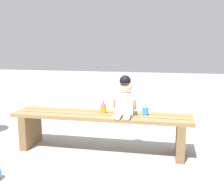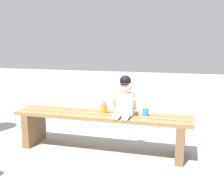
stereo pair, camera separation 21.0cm
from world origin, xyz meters
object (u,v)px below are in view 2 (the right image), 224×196
object	(u,v)px
sippy_cup_right	(146,110)
sippy_cup_left	(104,108)
child_figure	(125,98)
park_bench	(102,124)

from	to	relation	value
sippy_cup_right	sippy_cup_left	bearing A→B (deg)	180.00
child_figure	sippy_cup_left	size ratio (longest dim) A/B	3.26
child_figure	sippy_cup_left	distance (m)	0.26
park_bench	sippy_cup_left	size ratio (longest dim) A/B	14.93
sippy_cup_left	sippy_cup_right	bearing A→B (deg)	0.00
park_bench	sippy_cup_left	bearing A→B (deg)	58.01
park_bench	sippy_cup_right	xyz separation A→B (m)	(0.45, 0.03, 0.17)
park_bench	sippy_cup_right	world-z (taller)	sippy_cup_right
sippy_cup_left	sippy_cup_right	distance (m)	0.43
sippy_cup_left	sippy_cup_right	size ratio (longest dim) A/B	1.00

